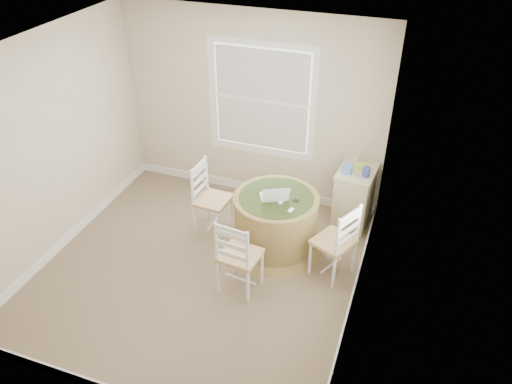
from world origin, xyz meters
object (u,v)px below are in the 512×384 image
(round_table, at_px, (276,220))
(corner_chest, at_px, (354,197))
(chair_left, at_px, (213,200))
(laptop, at_px, (274,196))
(chair_right, at_px, (334,241))
(chair_near, at_px, (240,255))

(round_table, relative_size, corner_chest, 1.49)
(chair_left, relative_size, laptop, 2.33)
(laptop, xyz_separation_m, corner_chest, (0.82, 0.84, -0.35))
(chair_left, relative_size, chair_right, 1.00)
(round_table, xyz_separation_m, chair_left, (-0.85, 0.04, 0.08))
(chair_left, xyz_separation_m, corner_chest, (1.65, 0.77, -0.07))
(chair_near, bearing_deg, corner_chest, -113.49)
(chair_right, relative_size, laptop, 2.33)
(laptop, distance_m, corner_chest, 1.23)
(chair_left, relative_size, corner_chest, 1.17)
(round_table, distance_m, chair_right, 0.81)
(chair_left, height_order, corner_chest, chair_left)
(laptop, bearing_deg, round_table, -136.21)
(corner_chest, bearing_deg, chair_left, -150.41)
(chair_left, bearing_deg, corner_chest, -61.58)
(chair_right, bearing_deg, laptop, -80.44)
(chair_near, xyz_separation_m, corner_chest, (0.95, 1.64, -0.07))
(round_table, relative_size, chair_left, 1.27)
(chair_near, bearing_deg, chair_right, -141.31)
(laptop, bearing_deg, chair_near, 54.97)
(chair_left, distance_m, laptop, 0.89)
(chair_left, xyz_separation_m, chair_near, (0.70, -0.87, 0.00))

